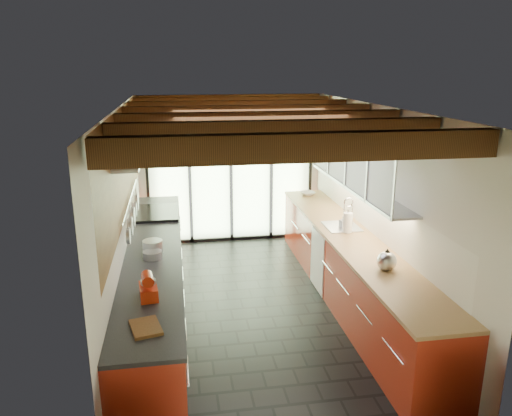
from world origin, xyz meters
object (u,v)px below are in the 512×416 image
stand_mixer (148,288)px  kettle (387,260)px  paper_towel (348,223)px  bowl (308,193)px  soap_bottle (343,222)px

stand_mixer → kettle: size_ratio=1.06×
paper_towel → bowl: paper_towel is taller
paper_towel → kettle: bearing=-90.0°
stand_mixer → bowl: stand_mixer is taller
kettle → paper_towel: size_ratio=0.89×
kettle → soap_bottle: bearing=90.0°
kettle → stand_mixer: bearing=-173.9°
bowl → paper_towel: bearing=-90.0°
soap_bottle → bowl: bearing=90.0°
soap_bottle → stand_mixer: bearing=-145.6°
bowl → soap_bottle: bearing=-90.0°
stand_mixer → kettle: 2.55m
kettle → soap_bottle: (0.00, 1.47, -0.03)m
bowl → kettle: bearing=-90.0°
kettle → soap_bottle: kettle is taller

